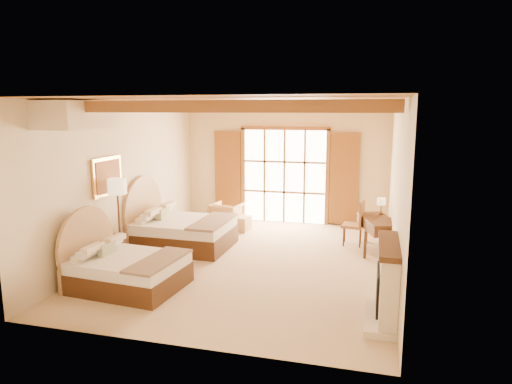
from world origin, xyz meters
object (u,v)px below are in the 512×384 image
(bed_far, at_px, (177,229))
(nightstand, at_px, (114,252))
(desk, at_px, (377,233))
(bed_near, at_px, (121,267))
(armchair, at_px, (227,216))

(bed_far, bearing_deg, nightstand, -111.42)
(desk, bearing_deg, bed_near, -160.00)
(nightstand, xyz_separation_m, armchair, (1.21, 3.33, 0.04))
(armchair, bearing_deg, bed_near, 90.39)
(bed_near, relative_size, bed_far, 0.92)
(bed_near, xyz_separation_m, bed_far, (-0.06, 2.43, 0.05))
(bed_near, relative_size, armchair, 2.58)
(bed_far, bearing_deg, armchair, 73.12)
(nightstand, distance_m, desk, 5.52)
(armchair, distance_m, desk, 3.88)
(nightstand, relative_size, desk, 0.42)
(bed_near, distance_m, nightstand, 1.13)
(bed_near, distance_m, bed_far, 2.43)
(desk, bearing_deg, nightstand, -171.75)
(bed_far, bearing_deg, bed_near, -87.66)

